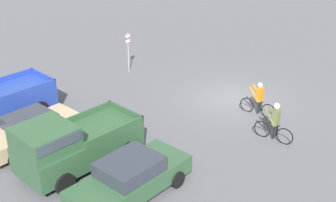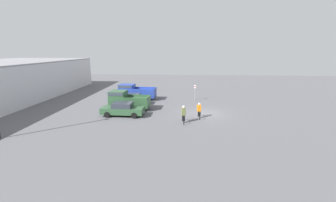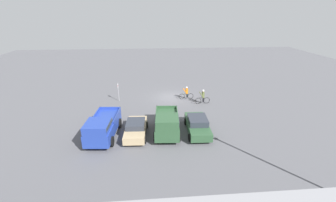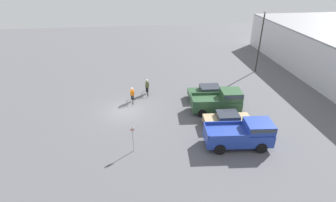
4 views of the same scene
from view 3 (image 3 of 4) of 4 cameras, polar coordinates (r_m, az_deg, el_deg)
The scene contains 8 objects.
ground_plane at distance 29.07m, azimuth 0.91°, elevation 0.98°, with size 80.00×80.00×0.00m, color #56565B.
sedan_0 at distance 20.82m, azimuth 7.49°, elevation -5.98°, with size 2.13×4.66×1.47m.
pickup_truck_0 at distance 20.02m, azimuth -0.28°, elevation -5.64°, with size 2.54×4.94×2.24m.
sedan_1 at distance 20.36m, azimuth -8.17°, elevation -6.88°, with size 2.10×4.28×1.36m.
pickup_truck_1 at distance 20.29m, azimuth -16.32°, elevation -6.27°, with size 2.60×5.41×2.16m.
cyclist_0 at distance 28.33m, azimuth 4.70°, elevation 2.08°, with size 1.85×0.47×1.67m.
cyclist_1 at distance 27.11m, azimuth 8.82°, elevation 1.12°, with size 1.81×0.47×1.78m.
fire_lane_sign at distance 28.00m, azimuth -12.51°, elevation 2.68°, with size 0.06×0.30×2.33m.
Camera 3 is at (2.68, 26.98, 10.47)m, focal length 24.00 mm.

